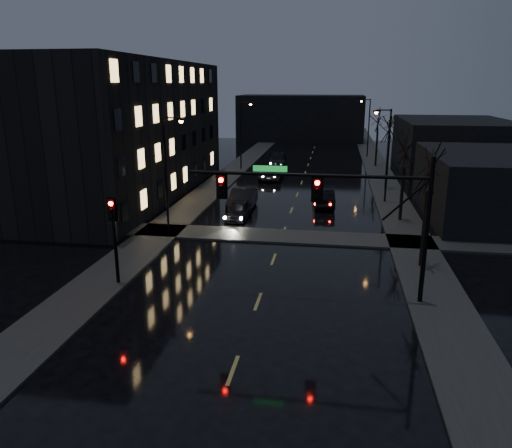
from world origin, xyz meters
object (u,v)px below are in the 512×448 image
at_px(oncoming_car_a, 239,210).
at_px(oncoming_car_b, 242,199).
at_px(oncoming_car_d, 278,160).
at_px(lead_car, 324,198).
at_px(oncoming_car_c, 271,173).

relative_size(oncoming_car_a, oncoming_car_b, 0.78).
distance_m(oncoming_car_d, lead_car, 21.52).
height_order(oncoming_car_c, oncoming_car_d, oncoming_car_d).
height_order(oncoming_car_d, lead_car, lead_car).
bearing_deg(oncoming_car_b, oncoming_car_d, 88.96).
distance_m(oncoming_car_b, oncoming_car_d, 22.72).
distance_m(oncoming_car_b, lead_car, 6.90).
xyz_separation_m(oncoming_car_c, lead_car, (5.91, -11.42, 0.05)).
xyz_separation_m(oncoming_car_c, oncoming_car_d, (-0.35, 9.17, 0.04)).
bearing_deg(oncoming_car_c, oncoming_car_d, 91.94).
distance_m(oncoming_car_a, lead_car, 8.11).
xyz_separation_m(oncoming_car_d, lead_car, (6.25, -20.59, 0.01)).
xyz_separation_m(oncoming_car_a, lead_car, (6.30, 5.10, 0.07)).
bearing_deg(oncoming_car_c, oncoming_car_b, -93.00).
relative_size(oncoming_car_b, lead_car, 1.12).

